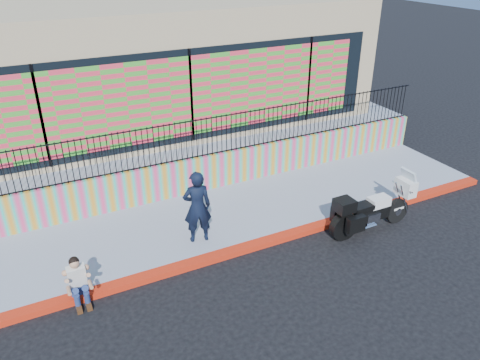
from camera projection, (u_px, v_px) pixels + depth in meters
ground at (256, 247)px, 11.92m from camera, size 90.00×90.00×0.00m
red_curb at (256, 245)px, 11.89m from camera, size 16.00×0.30×0.15m
sidewalk at (228, 215)px, 13.20m from camera, size 16.00×3.00×0.15m
mural_wall at (205, 173)px, 14.19m from camera, size 16.00×0.20×1.10m
metal_fence at (204, 137)px, 13.67m from camera, size 15.80×0.04×1.20m
elevated_platform at (154, 123)px, 18.28m from camera, size 16.00×10.00×1.25m
storefront_building at (150, 57)px, 16.91m from camera, size 14.00×8.06×4.00m
police_motorcycle at (371, 209)px, 12.34m from camera, size 2.52×0.83×1.57m
police_officer at (197, 207)px, 11.54m from camera, size 0.78×0.58×1.93m
seated_man at (79, 285)px, 9.91m from camera, size 0.54×0.71×1.06m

